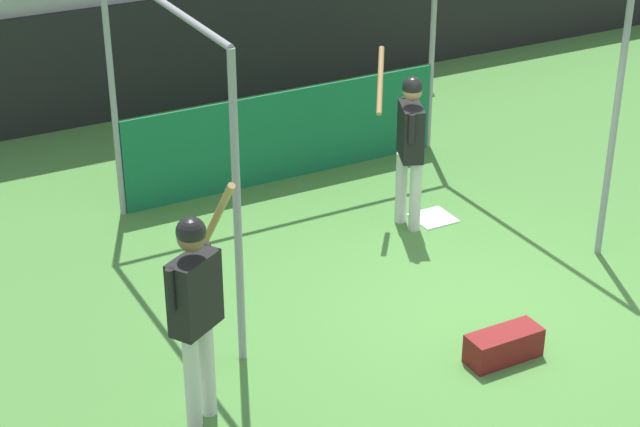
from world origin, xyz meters
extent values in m
plane|color=#477F38|center=(0.00, 0.00, 0.00)|extent=(60.00, 60.00, 0.00)
cube|color=black|center=(0.00, 6.40, 0.79)|extent=(24.00, 0.12, 1.59)
cube|color=#1E6B3D|center=(-2.20, 6.86, 1.64)|extent=(0.45, 0.40, 0.10)
cylinder|color=gray|center=(-2.33, 0.27, 1.45)|extent=(0.07, 0.07, 2.90)
cylinder|color=gray|center=(1.81, 0.27, 1.45)|extent=(0.07, 0.07, 2.90)
cylinder|color=gray|center=(-2.33, 3.55, 1.45)|extent=(0.07, 0.07, 2.90)
cylinder|color=gray|center=(1.81, 3.55, 1.45)|extent=(0.07, 0.07, 2.90)
cube|color=#14663D|center=(-0.26, 3.53, 0.56)|extent=(4.07, 0.03, 1.12)
cube|color=white|center=(0.71, 1.77, 0.01)|extent=(0.44, 0.44, 0.02)
cylinder|color=silver|center=(0.38, 1.65, 0.42)|extent=(0.17, 0.17, 0.83)
cylinder|color=silver|center=(0.35, 1.89, 0.42)|extent=(0.17, 0.17, 0.83)
cube|color=black|center=(0.36, 1.77, 1.13)|extent=(0.38, 0.52, 0.59)
sphere|color=#A37556|center=(0.36, 1.77, 1.59)|extent=(0.21, 0.21, 0.21)
sphere|color=black|center=(0.36, 1.77, 1.64)|extent=(0.22, 0.22, 0.22)
cylinder|color=black|center=(0.23, 1.55, 1.26)|extent=(0.09, 0.09, 0.32)
cylinder|color=black|center=(0.42, 2.01, 1.26)|extent=(0.09, 0.09, 0.32)
cylinder|color=#AD7F4C|center=(0.19, 2.13, 1.62)|extent=(0.45, 0.66, 0.55)
sphere|color=#AD7F4C|center=(0.49, 1.94, 1.37)|extent=(0.08, 0.08, 0.08)
cylinder|color=silver|center=(-3.08, -0.44, 0.45)|extent=(0.18, 0.18, 0.89)
cylinder|color=silver|center=(-2.91, -0.34, 0.45)|extent=(0.18, 0.18, 0.89)
cube|color=black|center=(-3.00, -0.39, 1.21)|extent=(0.50, 0.42, 0.63)
sphere|color=brown|center=(-3.00, -0.39, 1.70)|extent=(0.22, 0.22, 0.22)
sphere|color=black|center=(-3.00, -0.39, 1.75)|extent=(0.23, 0.23, 0.23)
cylinder|color=black|center=(-3.22, -0.48, 1.35)|extent=(0.10, 0.10, 0.35)
cylinder|color=black|center=(-2.82, -0.24, 1.35)|extent=(0.10, 0.10, 0.35)
cylinder|color=#AD7F4C|center=(-2.70, -0.21, 1.75)|extent=(0.12, 0.53, 0.71)
sphere|color=#AD7F4C|center=(-2.93, -0.24, 1.41)|extent=(0.08, 0.08, 0.08)
cube|color=maroon|center=(-0.28, -0.85, 0.14)|extent=(0.70, 0.28, 0.28)
camera|label=1|loc=(-5.50, -7.12, 5.48)|focal=60.00mm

